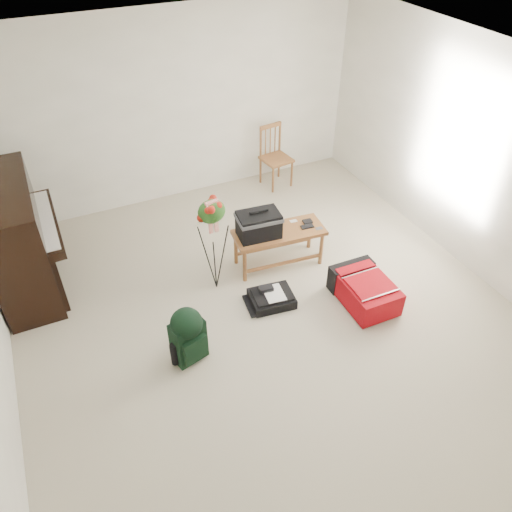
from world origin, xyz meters
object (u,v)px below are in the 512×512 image
black_duffel (272,298)px  flower_stand (214,246)px  bench (266,228)px  piano (19,241)px  red_suitcase (362,287)px  green_backpack (188,333)px  dining_chair (275,157)px

black_duffel → flower_stand: 0.84m
bench → black_duffel: bench is taller
piano → red_suitcase: piano is taller
bench → black_duffel: size_ratio=2.15×
red_suitcase → green_backpack: 1.97m
green_backpack → red_suitcase: bearing=-14.9°
dining_chair → red_suitcase: dining_chair is taller
piano → dining_chair: size_ratio=1.70×
dining_chair → flower_stand: bearing=-140.2°
dining_chair → black_duffel: 2.56m
red_suitcase → green_backpack: bearing=-179.0°
red_suitcase → flower_stand: (-1.36, 0.85, 0.41)m
piano → black_duffel: 2.77m
bench → green_backpack: (-1.25, -0.92, -0.23)m
piano → dining_chair: 3.58m
piano → red_suitcase: size_ratio=2.03×
bench → red_suitcase: (0.71, -0.93, -0.40)m
bench → red_suitcase: bearing=-46.7°
piano → dining_chair: piano is taller
piano → bench: size_ratio=1.38×
dining_chair → red_suitcase: size_ratio=1.20×
piano → flower_stand: 2.09m
bench → green_backpack: size_ratio=1.75×
bench → black_duffel: (-0.20, -0.57, -0.50)m
piano → black_duffel: size_ratio=2.98×
bench → flower_stand: (-0.65, -0.08, 0.01)m
flower_stand → dining_chair: bearing=38.3°
bench → green_backpack: bench is taller
red_suitcase → black_duffel: bearing=159.8°
flower_stand → bench: bearing=-2.0°
piano → dining_chair: bearing=13.2°
bench → red_suitcase: size_ratio=1.47×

